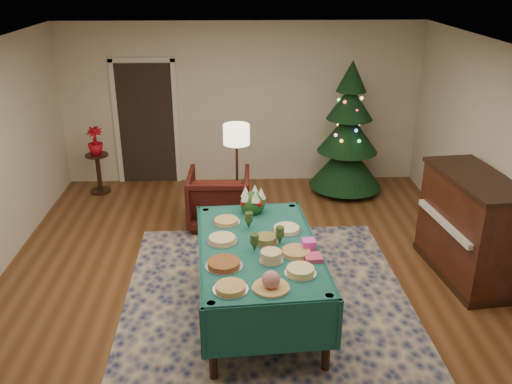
{
  "coord_description": "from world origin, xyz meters",
  "views": [
    {
      "loc": [
        -0.08,
        -5.43,
        3.52
      ],
      "look_at": [
        0.14,
        0.41,
        1.05
      ],
      "focal_mm": 38.0,
      "sensor_mm": 36.0,
      "label": 1
    }
  ],
  "objects_px": {
    "christmas_tree": "(348,135)",
    "piano": "(469,228)",
    "buffet_table": "(258,260)",
    "potted_plant": "(96,147)",
    "side_table": "(99,174)",
    "gift_box": "(308,245)",
    "floor_lamp": "(237,141)",
    "armchair": "(219,196)"
  },
  "relations": [
    {
      "from": "gift_box",
      "to": "floor_lamp",
      "type": "height_order",
      "value": "floor_lamp"
    },
    {
      "from": "floor_lamp",
      "to": "buffet_table",
      "type": "bearing_deg",
      "value": -84.59
    },
    {
      "from": "armchair",
      "to": "christmas_tree",
      "type": "xyz_separation_m",
      "value": [
        2.06,
        1.17,
        0.53
      ]
    },
    {
      "from": "armchair",
      "to": "side_table",
      "type": "relative_size",
      "value": 1.35
    },
    {
      "from": "christmas_tree",
      "to": "potted_plant",
      "type": "bearing_deg",
      "value": 178.44
    },
    {
      "from": "floor_lamp",
      "to": "side_table",
      "type": "relative_size",
      "value": 2.27
    },
    {
      "from": "gift_box",
      "to": "christmas_tree",
      "type": "xyz_separation_m",
      "value": [
        1.08,
        3.5,
        0.09
      ]
    },
    {
      "from": "floor_lamp",
      "to": "piano",
      "type": "height_order",
      "value": "floor_lamp"
    },
    {
      "from": "floor_lamp",
      "to": "christmas_tree",
      "type": "distance_m",
      "value": 2.18
    },
    {
      "from": "side_table",
      "to": "gift_box",
      "type": "bearing_deg",
      "value": -50.25
    },
    {
      "from": "floor_lamp",
      "to": "christmas_tree",
      "type": "xyz_separation_m",
      "value": [
        1.8,
        1.19,
        -0.3
      ]
    },
    {
      "from": "buffet_table",
      "to": "potted_plant",
      "type": "distance_m",
      "value": 4.31
    },
    {
      "from": "armchair",
      "to": "side_table",
      "type": "height_order",
      "value": "armchair"
    },
    {
      "from": "gift_box",
      "to": "potted_plant",
      "type": "bearing_deg",
      "value": 129.75
    },
    {
      "from": "gift_box",
      "to": "floor_lamp",
      "type": "xyz_separation_m",
      "value": [
        -0.72,
        2.31,
        0.39
      ]
    },
    {
      "from": "christmas_tree",
      "to": "piano",
      "type": "distance_m",
      "value": 2.86
    },
    {
      "from": "piano",
      "to": "armchair",
      "type": "bearing_deg",
      "value": 153.53
    },
    {
      "from": "buffet_table",
      "to": "side_table",
      "type": "relative_size",
      "value": 3.35
    },
    {
      "from": "armchair",
      "to": "potted_plant",
      "type": "height_order",
      "value": "potted_plant"
    },
    {
      "from": "potted_plant",
      "to": "christmas_tree",
      "type": "distance_m",
      "value": 4.09
    },
    {
      "from": "buffet_table",
      "to": "side_table",
      "type": "xyz_separation_m",
      "value": [
        -2.49,
        3.52,
        -0.34
      ]
    },
    {
      "from": "gift_box",
      "to": "christmas_tree",
      "type": "relative_size",
      "value": 0.06
    },
    {
      "from": "floor_lamp",
      "to": "potted_plant",
      "type": "relative_size",
      "value": 3.3
    },
    {
      "from": "gift_box",
      "to": "side_table",
      "type": "height_order",
      "value": "gift_box"
    },
    {
      "from": "buffet_table",
      "to": "armchair",
      "type": "relative_size",
      "value": 2.49
    },
    {
      "from": "buffet_table",
      "to": "christmas_tree",
      "type": "bearing_deg",
      "value": 64.98
    },
    {
      "from": "gift_box",
      "to": "floor_lamp",
      "type": "relative_size",
      "value": 0.09
    },
    {
      "from": "buffet_table",
      "to": "armchair",
      "type": "xyz_separation_m",
      "value": [
        -0.47,
        2.23,
        -0.22
      ]
    },
    {
      "from": "buffet_table",
      "to": "gift_box",
      "type": "bearing_deg",
      "value": -10.13
    },
    {
      "from": "armchair",
      "to": "gift_box",
      "type": "bearing_deg",
      "value": 114.73
    },
    {
      "from": "buffet_table",
      "to": "potted_plant",
      "type": "bearing_deg",
      "value": 125.34
    },
    {
      "from": "floor_lamp",
      "to": "piano",
      "type": "distance_m",
      "value": 3.19
    },
    {
      "from": "buffet_table",
      "to": "christmas_tree",
      "type": "relative_size",
      "value": 1.02
    },
    {
      "from": "potted_plant",
      "to": "piano",
      "type": "bearing_deg",
      "value": -28.97
    },
    {
      "from": "gift_box",
      "to": "piano",
      "type": "xyz_separation_m",
      "value": [
        2.04,
        0.82,
        -0.26
      ]
    },
    {
      "from": "gift_box",
      "to": "side_table",
      "type": "relative_size",
      "value": 0.2
    },
    {
      "from": "side_table",
      "to": "potted_plant",
      "type": "xyz_separation_m",
      "value": [
        0.0,
        0.0,
        0.47
      ]
    },
    {
      "from": "armchair",
      "to": "piano",
      "type": "bearing_deg",
      "value": 155.36
    },
    {
      "from": "floor_lamp",
      "to": "potted_plant",
      "type": "bearing_deg",
      "value": 150.34
    },
    {
      "from": "armchair",
      "to": "side_table",
      "type": "bearing_deg",
      "value": -30.66
    },
    {
      "from": "potted_plant",
      "to": "christmas_tree",
      "type": "bearing_deg",
      "value": -1.56
    },
    {
      "from": "side_table",
      "to": "christmas_tree",
      "type": "relative_size",
      "value": 0.31
    }
  ]
}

